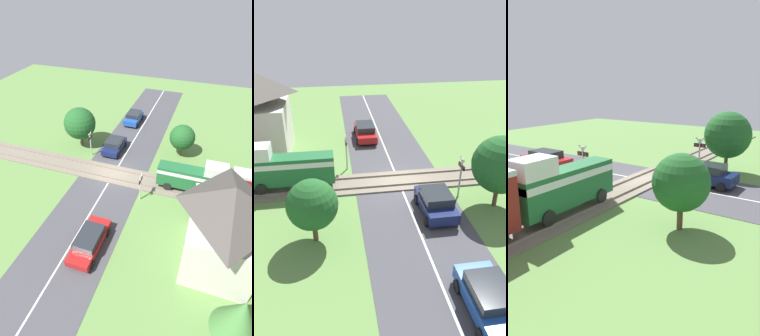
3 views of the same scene
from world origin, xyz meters
The scene contains 10 objects.
ground_plane centered at (0.00, 0.00, 0.00)m, with size 60.00×60.00×0.00m, color #5B8442.
road_surface centered at (0.00, 0.00, 0.01)m, with size 48.00×6.40×0.02m.
track_bed centered at (0.00, 0.00, 0.07)m, with size 2.80×48.00×0.24m.
train centered at (0.00, 10.87, 1.86)m, with size 1.58×12.34×3.18m.
car_near_crossing centered at (-4.14, -1.44, 0.77)m, with size 3.63×1.98×1.48m.
car_far_side centered at (8.58, 1.44, 0.75)m, with size 4.42×1.90×1.41m.
crossing_signal_west_approach centered at (-2.52, -3.54, 1.84)m, with size 0.90×0.18×2.85m.
crossing_signal_east_approach centered at (2.52, 3.54, 1.84)m, with size 0.90×0.18×2.85m.
tree_roadside_hedge centered at (-5.63, 5.78, 2.29)m, with size 2.71×2.71×3.65m.
tree_beyond_track centered at (-3.93, -5.40, 2.90)m, with size 3.53×3.53×4.67m.
Camera 3 is at (-11.90, 18.77, 6.70)m, focal length 35.00 mm.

